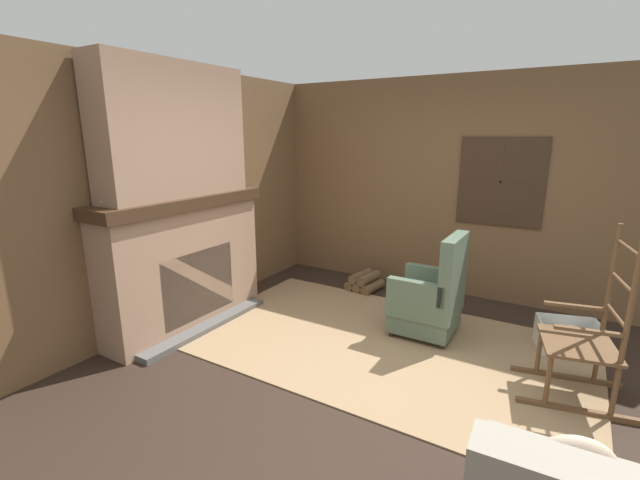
{
  "coord_description": "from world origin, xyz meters",
  "views": [
    {
      "loc": [
        1.19,
        -2.85,
        1.94
      ],
      "look_at": [
        -0.96,
        0.72,
        0.9
      ],
      "focal_mm": 24.0,
      "sensor_mm": 36.0,
      "label": 1
    }
  ],
  "objects_px": {
    "laundry_basket": "(568,337)",
    "storage_case": "(225,182)",
    "oil_lamp_vase": "(106,196)",
    "rocking_chair": "(585,344)",
    "decorative_plate_on_mantel": "(168,181)",
    "armchair": "(431,299)",
    "firewood_stack": "(365,282)"
  },
  "relations": [
    {
      "from": "laundry_basket",
      "to": "storage_case",
      "type": "height_order",
      "value": "storage_case"
    },
    {
      "from": "armchair",
      "to": "oil_lamp_vase",
      "type": "relative_size",
      "value": 4.12
    },
    {
      "from": "firewood_stack",
      "to": "laundry_basket",
      "type": "distance_m",
      "value": 2.32
    },
    {
      "from": "rocking_chair",
      "to": "firewood_stack",
      "type": "xyz_separation_m",
      "value": [
        -2.36,
        1.26,
        -0.33
      ]
    },
    {
      "from": "laundry_basket",
      "to": "oil_lamp_vase",
      "type": "relative_size",
      "value": 2.33
    },
    {
      "from": "decorative_plate_on_mantel",
      "to": "storage_case",
      "type": "bearing_deg",
      "value": 88.49
    },
    {
      "from": "armchair",
      "to": "rocking_chair",
      "type": "xyz_separation_m",
      "value": [
        1.28,
        -0.44,
        0.06
      ]
    },
    {
      "from": "firewood_stack",
      "to": "storage_case",
      "type": "xyz_separation_m",
      "value": [
        -1.2,
        -1.16,
        1.31
      ]
    },
    {
      "from": "rocking_chair",
      "to": "decorative_plate_on_mantel",
      "type": "height_order",
      "value": "decorative_plate_on_mantel"
    },
    {
      "from": "armchair",
      "to": "rocking_chair",
      "type": "distance_m",
      "value": 1.35
    },
    {
      "from": "laundry_basket",
      "to": "decorative_plate_on_mantel",
      "type": "bearing_deg",
      "value": -157.67
    },
    {
      "from": "rocking_chair",
      "to": "oil_lamp_vase",
      "type": "xyz_separation_m",
      "value": [
        -3.56,
        -1.33,
        1.0
      ]
    },
    {
      "from": "armchair",
      "to": "laundry_basket",
      "type": "height_order",
      "value": "armchair"
    },
    {
      "from": "firewood_stack",
      "to": "storage_case",
      "type": "bearing_deg",
      "value": -135.81
    },
    {
      "from": "laundry_basket",
      "to": "armchair",
      "type": "bearing_deg",
      "value": -164.87
    },
    {
      "from": "firewood_stack",
      "to": "decorative_plate_on_mantel",
      "type": "height_order",
      "value": "decorative_plate_on_mantel"
    },
    {
      "from": "rocking_chair",
      "to": "storage_case",
      "type": "height_order",
      "value": "storage_case"
    },
    {
      "from": "armchair",
      "to": "firewood_stack",
      "type": "relative_size",
      "value": 2.31
    },
    {
      "from": "firewood_stack",
      "to": "laundry_basket",
      "type": "height_order",
      "value": "laundry_basket"
    },
    {
      "from": "laundry_basket",
      "to": "storage_case",
      "type": "relative_size",
      "value": 2.7
    },
    {
      "from": "firewood_stack",
      "to": "oil_lamp_vase",
      "type": "relative_size",
      "value": 1.78
    },
    {
      "from": "oil_lamp_vase",
      "to": "decorative_plate_on_mantel",
      "type": "bearing_deg",
      "value": 91.75
    },
    {
      "from": "rocking_chair",
      "to": "storage_case",
      "type": "relative_size",
      "value": 6.08
    },
    {
      "from": "armchair",
      "to": "oil_lamp_vase",
      "type": "xyz_separation_m",
      "value": [
        -2.28,
        -1.77,
        1.06
      ]
    },
    {
      "from": "firewood_stack",
      "to": "laundry_basket",
      "type": "bearing_deg",
      "value": -12.35
    },
    {
      "from": "oil_lamp_vase",
      "to": "storage_case",
      "type": "bearing_deg",
      "value": 89.99
    },
    {
      "from": "armchair",
      "to": "laundry_basket",
      "type": "xyz_separation_m",
      "value": [
        1.18,
        0.32,
        -0.23
      ]
    },
    {
      "from": "rocking_chair",
      "to": "laundry_basket",
      "type": "bearing_deg",
      "value": -94.69
    },
    {
      "from": "rocking_chair",
      "to": "firewood_stack",
      "type": "relative_size",
      "value": 2.94
    },
    {
      "from": "firewood_stack",
      "to": "decorative_plate_on_mantel",
      "type": "xyz_separation_m",
      "value": [
        -1.22,
        -1.93,
        1.39
      ]
    },
    {
      "from": "laundry_basket",
      "to": "firewood_stack",
      "type": "bearing_deg",
      "value": 167.65
    },
    {
      "from": "laundry_basket",
      "to": "decorative_plate_on_mantel",
      "type": "height_order",
      "value": "decorative_plate_on_mantel"
    }
  ]
}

